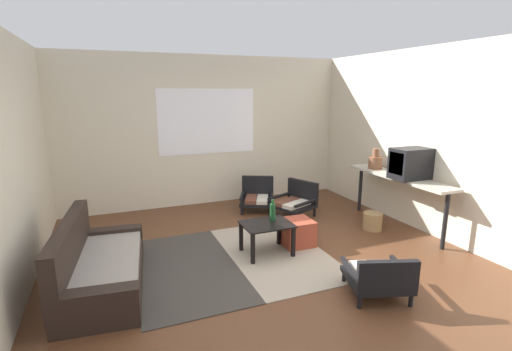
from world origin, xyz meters
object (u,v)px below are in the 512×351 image
Objects in this scene: ottoman_orange at (297,233)px; console_shelf at (399,181)px; glass_bottle at (273,212)px; armchair_striped_foreground at (379,277)px; clay_vase at (375,161)px; coffee_table at (267,230)px; armchair_by_window at (257,196)px; crt_television at (411,163)px; armchair_corner at (296,200)px; couch at (98,267)px; wicker_basket at (373,221)px.

console_shelf reaches higher than ottoman_orange.
console_shelf is 2.14m from glass_bottle.
ottoman_orange is at bearing 95.53° from armchair_striped_foreground.
clay_vase is at bearing 90.00° from console_shelf.
armchair_striped_foreground is 2.27m from console_shelf.
armchair_by_window is (0.59, 1.77, -0.08)m from coffee_table.
armchair_striped_foreground is 1.36× the size of crt_television.
armchair_corner reaches higher than ottoman_orange.
armchair_by_window is 2.37m from console_shelf.
clay_vase is at bearing -32.79° from armchair_by_window.
armchair_by_window is at bearing 147.21° from clay_vase.
armchair_by_window is 2.67× the size of glass_bottle.
clay_vase is at bearing 52.31° from armchair_striped_foreground.
couch is 3.24× the size of crt_television.
console_shelf is at bearing 3.66° from coffee_table.
glass_bottle is (-0.96, -1.15, 0.27)m from armchair_corner.
crt_television is 1.03m from wicker_basket.
armchair_corner is at bearing 80.61° from armchair_striped_foreground.
clay_vase is at bearing 16.08° from glass_bottle.
armchair_corner is 1.30m from wicker_basket.
console_shelf is at bearing 43.53° from armchair_striped_foreground.
coffee_table is at bearing -131.23° from armchair_corner.
coffee_table is 0.79× the size of armchair_corner.
console_shelf is at bearing 89.13° from crt_television.
armchair_striped_foreground is 2.28× the size of clay_vase.
armchair_by_window is 0.73m from armchair_corner.
armchair_striped_foreground is 2.69× the size of glass_bottle.
coffee_table is 1.86m from armchair_by_window.
crt_television is (4.26, 0.02, 0.82)m from couch.
wicker_basket is (-0.40, 0.26, -0.92)m from crt_television.
couch reaches higher than glass_bottle.
armchair_by_window reaches higher than armchair_striped_foreground.
crt_television is at bearing -1.66° from coffee_table.
armchair_by_window is at bearing 128.69° from wicker_basket.
clay_vase is at bearing 17.20° from coffee_table.
wicker_basket is (1.73, 0.11, -0.40)m from glass_bottle.
coffee_table is 0.83× the size of armchair_striped_foreground.
console_shelf is at bearing -90.00° from clay_vase.
clay_vase reaches higher than couch.
couch is 2.38× the size of armchair_striped_foreground.
crt_television is at bearing -47.89° from armchair_corner.
crt_television reaches higher than ottoman_orange.
glass_bottle is at bearing -176.41° from wicker_basket.
crt_television is at bearing -3.97° from glass_bottle.
crt_television is 2.19m from glass_bottle.
coffee_table is 0.84× the size of armchair_by_window.
console_shelf is (2.25, 0.14, 0.40)m from coffee_table.
crt_television reaches higher than coffee_table.
crt_television is (1.66, -1.83, 0.79)m from armchair_by_window.
glass_bottle is at bearing -163.92° from clay_vase.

